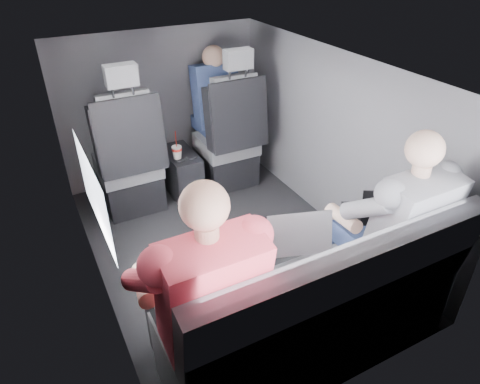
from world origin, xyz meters
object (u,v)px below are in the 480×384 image
front_seat_right (229,144)px  passenger_rear_left (200,294)px  soda_cup (177,152)px  rear_bench (314,315)px  passenger_front_right (215,98)px  center_console (182,173)px  passenger_rear_right (389,227)px  front_seat_left (130,166)px  laptop_white (194,266)px  laptop_silver (289,236)px  laptop_black (376,211)px

front_seat_right → passenger_rear_left: bearing=-120.0°
passenger_rear_left → soda_cup: bearing=73.1°
rear_bench → passenger_front_right: bearing=78.5°
center_console → passenger_rear_right: 1.97m
front_seat_left → laptop_white: bearing=-93.3°
passenger_rear_right → passenger_front_right: 2.07m
laptop_silver → soda_cup: bearing=92.4°
center_console → passenger_rear_right: passenger_rear_right is taller
center_console → soda_cup: size_ratio=1.90×
front_seat_left → rear_bench: front_seat_left is taller
front_seat_left → passenger_rear_right: (0.99, -1.81, 0.24)m
soda_cup → front_seat_right: bearing=6.5°
laptop_white → laptop_black: (1.13, -0.05, -0.01)m
front_seat_right → laptop_white: front_seat_right is taller
laptop_white → passenger_rear_right: size_ratio=0.29×
front_seat_right → passenger_rear_left: size_ratio=0.99×
center_console → soda_cup: (-0.06, -0.10, 0.26)m
rear_bench → laptop_black: bearing=22.7°
soda_cup → passenger_rear_left: bearing=-106.9°
front_seat_left → passenger_rear_right: 2.07m
laptop_silver → passenger_rear_right: 0.57m
front_seat_left → laptop_white: size_ratio=3.48×
passenger_front_right → laptop_black: bearing=-85.5°
laptop_black → passenger_front_right: bearing=94.5°
rear_bench → soda_cup: (-0.06, 1.84, 0.16)m
rear_bench → passenger_rear_right: passenger_rear_right is taller
laptop_black → passenger_rear_right: passenger_rear_right is taller
front_seat_right → center_console: 0.49m
laptop_black → passenger_rear_left: passenger_rear_left is taller
laptop_black → soda_cup: bearing=112.2°
center_console → soda_cup: soda_cup is taller
front_seat_right → laptop_silver: bearing=-105.4°
center_console → passenger_front_right: passenger_front_right is taller
passenger_rear_left → passenger_front_right: passenger_rear_left is taller
laptop_white → passenger_rear_right: 1.10m
front_seat_right → rear_bench: bearing=-103.3°
rear_bench → laptop_white: rear_bench is taller
laptop_white → laptop_black: 1.14m
front_seat_left → passenger_rear_right: front_seat_left is taller
passenger_front_right → soda_cup: bearing=-147.8°
passenger_rear_left → passenger_rear_right: size_ratio=1.03×
center_console → laptop_black: laptop_black is taller
soda_cup → laptop_white: (-0.48, -1.55, 0.17)m
front_seat_left → soda_cup: bearing=-8.5°
laptop_silver → center_console: bearing=90.2°
center_console → passenger_rear_left: 1.99m
front_seat_left → passenger_rear_left: bearing=-94.5°
soda_cup → passenger_front_right: bearing=32.2°
front_seat_left → center_console: front_seat_left is taller
front_seat_left → rear_bench: size_ratio=0.79×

